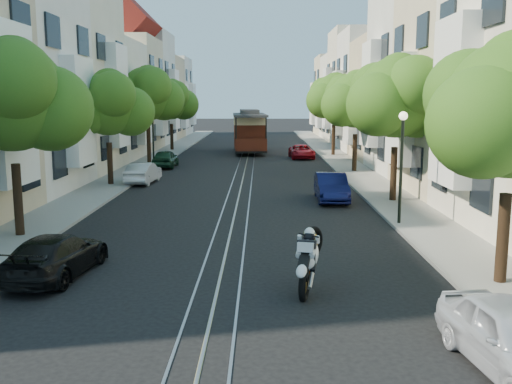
{
  "coord_description": "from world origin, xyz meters",
  "views": [
    {
      "loc": [
        1.08,
        -17.05,
        4.7
      ],
      "look_at": [
        0.89,
        5.68,
        1.02
      ],
      "focal_mm": 40.0,
      "sensor_mm": 36.0,
      "label": 1
    }
  ],
  "objects_px": {
    "sportbike_rider": "(308,256)",
    "parked_car_w_mid": "(143,173)",
    "tree_w_d": "(172,101)",
    "parked_car_e_mid": "(331,187)",
    "tree_w_b": "(109,105)",
    "parked_car_w_near": "(56,255)",
    "parked_car_w_far": "(165,159)",
    "tree_e_b": "(398,99)",
    "lamp_east": "(402,151)",
    "tree_e_d": "(335,98)",
    "cable_car": "(249,129)",
    "lamp_west": "(153,127)",
    "tree_w_c": "(148,95)",
    "tree_w_a": "(13,99)",
    "parked_car_e_far": "(302,152)",
    "tree_e_c": "(357,101)"
  },
  "relations": [
    {
      "from": "tree_e_b",
      "to": "parked_car_w_far",
      "type": "height_order",
      "value": "tree_e_b"
    },
    {
      "from": "tree_w_d",
      "to": "lamp_west",
      "type": "height_order",
      "value": "tree_w_d"
    },
    {
      "from": "tree_e_d",
      "to": "sportbike_rider",
      "type": "height_order",
      "value": "tree_e_d"
    },
    {
      "from": "tree_w_c",
      "to": "cable_car",
      "type": "bearing_deg",
      "value": 52.78
    },
    {
      "from": "tree_w_c",
      "to": "tree_w_d",
      "type": "height_order",
      "value": "tree_w_c"
    },
    {
      "from": "tree_w_c",
      "to": "parked_car_w_far",
      "type": "xyz_separation_m",
      "value": [
        1.54,
        -2.31,
        -4.44
      ]
    },
    {
      "from": "tree_w_a",
      "to": "parked_car_w_near",
      "type": "height_order",
      "value": "tree_w_a"
    },
    {
      "from": "tree_w_c",
      "to": "parked_car_w_mid",
      "type": "relative_size",
      "value": 1.97
    },
    {
      "from": "tree_w_b",
      "to": "tree_e_b",
      "type": "bearing_deg",
      "value": -19.15
    },
    {
      "from": "parked_car_w_mid",
      "to": "tree_w_d",
      "type": "bearing_deg",
      "value": -81.42
    },
    {
      "from": "lamp_east",
      "to": "cable_car",
      "type": "xyz_separation_m",
      "value": [
        -6.25,
        30.44,
        -0.77
      ]
    },
    {
      "from": "tree_e_d",
      "to": "sportbike_rider",
      "type": "bearing_deg",
      "value": -98.28
    },
    {
      "from": "tree_w_d",
      "to": "parked_car_e_mid",
      "type": "xyz_separation_m",
      "value": [
        11.54,
        -26.56,
        -3.95
      ]
    },
    {
      "from": "tree_w_b",
      "to": "lamp_east",
      "type": "xyz_separation_m",
      "value": [
        13.44,
        -9.98,
        -1.55
      ]
    },
    {
      "from": "parked_car_e_far",
      "to": "tree_w_c",
      "type": "bearing_deg",
      "value": -163.89
    },
    {
      "from": "parked_car_e_mid",
      "to": "tree_w_d",
      "type": "bearing_deg",
      "value": 114.44
    },
    {
      "from": "sportbike_rider",
      "to": "parked_car_w_mid",
      "type": "relative_size",
      "value": 0.61
    },
    {
      "from": "parked_car_w_near",
      "to": "lamp_west",
      "type": "bearing_deg",
      "value": -78.94
    },
    {
      "from": "parked_car_e_far",
      "to": "parked_car_w_far",
      "type": "relative_size",
      "value": 1.09
    },
    {
      "from": "lamp_east",
      "to": "lamp_west",
      "type": "height_order",
      "value": "same"
    },
    {
      "from": "tree_w_c",
      "to": "parked_car_w_mid",
      "type": "height_order",
      "value": "tree_w_c"
    },
    {
      "from": "tree_w_a",
      "to": "tree_w_b",
      "type": "distance_m",
      "value": 12.0
    },
    {
      "from": "cable_car",
      "to": "parked_car_e_mid",
      "type": "relative_size",
      "value": 2.35
    },
    {
      "from": "sportbike_rider",
      "to": "tree_w_c",
      "type": "bearing_deg",
      "value": 121.18
    },
    {
      "from": "tree_e_d",
      "to": "parked_car_w_near",
      "type": "xyz_separation_m",
      "value": [
        -11.66,
        -33.27,
        -4.28
      ]
    },
    {
      "from": "lamp_west",
      "to": "parked_car_w_mid",
      "type": "height_order",
      "value": "lamp_west"
    },
    {
      "from": "cable_car",
      "to": "lamp_west",
      "type": "bearing_deg",
      "value": -120.22
    },
    {
      "from": "tree_w_a",
      "to": "parked_car_e_mid",
      "type": "bearing_deg",
      "value": 32.8
    },
    {
      "from": "parked_car_w_far",
      "to": "parked_car_w_mid",
      "type": "bearing_deg",
      "value": 90.49
    },
    {
      "from": "tree_e_b",
      "to": "lamp_west",
      "type": "bearing_deg",
      "value": 136.15
    },
    {
      "from": "lamp_west",
      "to": "parked_car_w_near",
      "type": "relative_size",
      "value": 1.03
    },
    {
      "from": "tree_w_c",
      "to": "lamp_west",
      "type": "bearing_deg",
      "value": -74.25
    },
    {
      "from": "tree_w_b",
      "to": "parked_car_e_mid",
      "type": "height_order",
      "value": "tree_w_b"
    },
    {
      "from": "tree_w_a",
      "to": "parked_car_w_near",
      "type": "relative_size",
      "value": 1.66
    },
    {
      "from": "tree_e_b",
      "to": "lamp_west",
      "type": "distance_m",
      "value": 18.9
    },
    {
      "from": "tree_e_c",
      "to": "parked_car_w_far",
      "type": "height_order",
      "value": "tree_e_c"
    },
    {
      "from": "tree_e_d",
      "to": "tree_w_a",
      "type": "bearing_deg",
      "value": -116.41
    },
    {
      "from": "tree_e_d",
      "to": "tree_w_d",
      "type": "distance_m",
      "value": 15.25
    },
    {
      "from": "parked_car_w_far",
      "to": "tree_w_d",
      "type": "bearing_deg",
      "value": -82.92
    },
    {
      "from": "tree_w_b",
      "to": "parked_car_w_near",
      "type": "height_order",
      "value": "tree_w_b"
    },
    {
      "from": "tree_w_c",
      "to": "tree_w_d",
      "type": "relative_size",
      "value": 1.09
    },
    {
      "from": "tree_w_b",
      "to": "tree_w_c",
      "type": "relative_size",
      "value": 0.88
    },
    {
      "from": "parked_car_w_far",
      "to": "tree_e_b",
      "type": "bearing_deg",
      "value": 133.7
    },
    {
      "from": "tree_w_d",
      "to": "parked_car_e_far",
      "type": "relative_size",
      "value": 1.63
    },
    {
      "from": "sportbike_rider",
      "to": "parked_car_w_mid",
      "type": "xyz_separation_m",
      "value": [
        -7.85,
        18.44,
        -0.29
      ]
    },
    {
      "from": "tree_w_d",
      "to": "parked_car_w_mid",
      "type": "distance_m",
      "value": 21.4
    },
    {
      "from": "tree_w_a",
      "to": "parked_car_e_far",
      "type": "xyz_separation_m",
      "value": [
        11.54,
        27.04,
        -4.18
      ]
    },
    {
      "from": "tree_w_b",
      "to": "cable_car",
      "type": "bearing_deg",
      "value": 70.64
    },
    {
      "from": "lamp_east",
      "to": "parked_car_w_far",
      "type": "bearing_deg",
      "value": 122.52
    },
    {
      "from": "parked_car_e_far",
      "to": "parked_car_w_far",
      "type": "height_order",
      "value": "parked_car_w_far"
    }
  ]
}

